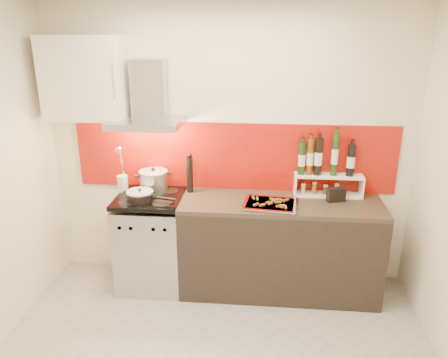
# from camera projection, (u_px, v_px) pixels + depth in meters

# --- Properties ---
(back_wall) EXTENTS (3.40, 0.02, 2.60)m
(back_wall) POSITION_uv_depth(u_px,v_px,m) (229.00, 148.00, 4.08)
(back_wall) COLOR silver
(back_wall) RESTS_ON ground
(backsplash) EXTENTS (3.00, 0.02, 0.64)m
(backsplash) POSITION_uv_depth(u_px,v_px,m) (234.00, 157.00, 4.09)
(backsplash) COLOR maroon
(backsplash) RESTS_ON back_wall
(range_stove) EXTENTS (0.60, 0.60, 0.91)m
(range_stove) POSITION_uv_depth(u_px,v_px,m) (152.00, 242.00, 4.14)
(range_stove) COLOR #B7B7BA
(range_stove) RESTS_ON ground
(counter) EXTENTS (1.80, 0.60, 0.90)m
(counter) POSITION_uv_depth(u_px,v_px,m) (279.00, 247.00, 4.04)
(counter) COLOR black
(counter) RESTS_ON ground
(range_hood) EXTENTS (0.62, 0.50, 0.61)m
(range_hood) POSITION_uv_depth(u_px,v_px,m) (148.00, 102.00, 3.84)
(range_hood) COLOR #B7B7BA
(range_hood) RESTS_ON back_wall
(upper_cabinet) EXTENTS (0.70, 0.35, 0.72)m
(upper_cabinet) POSITION_uv_depth(u_px,v_px,m) (85.00, 78.00, 3.81)
(upper_cabinet) COLOR white
(upper_cabinet) RESTS_ON back_wall
(stock_pot) EXTENTS (0.27, 0.27, 0.23)m
(stock_pot) POSITION_uv_depth(u_px,v_px,m) (154.00, 181.00, 4.09)
(stock_pot) COLOR #B7B7BA
(stock_pot) RESTS_ON range_stove
(saute_pan) EXTENTS (0.46, 0.24, 0.11)m
(saute_pan) POSITION_uv_depth(u_px,v_px,m) (141.00, 196.00, 3.87)
(saute_pan) COLOR black
(saute_pan) RESTS_ON range_stove
(utensil_jar) EXTENTS (0.10, 0.15, 0.46)m
(utensil_jar) POSITION_uv_depth(u_px,v_px,m) (122.00, 178.00, 4.06)
(utensil_jar) COLOR silver
(utensil_jar) RESTS_ON range_stove
(pepper_mill) EXTENTS (0.06, 0.06, 0.38)m
(pepper_mill) POSITION_uv_depth(u_px,v_px,m) (190.00, 173.00, 4.06)
(pepper_mill) COLOR black
(pepper_mill) RESTS_ON counter
(step_shelf) EXTENTS (0.62, 0.17, 0.59)m
(step_shelf) POSITION_uv_depth(u_px,v_px,m) (325.00, 169.00, 3.95)
(step_shelf) COLOR white
(step_shelf) RESTS_ON counter
(caddy_box) EXTENTS (0.17, 0.11, 0.14)m
(caddy_box) POSITION_uv_depth(u_px,v_px,m) (336.00, 195.00, 3.87)
(caddy_box) COLOR black
(caddy_box) RESTS_ON counter
(baking_tray) EXTENTS (0.50, 0.41, 0.03)m
(baking_tray) POSITION_uv_depth(u_px,v_px,m) (270.00, 204.00, 3.80)
(baking_tray) COLOR silver
(baking_tray) RESTS_ON counter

